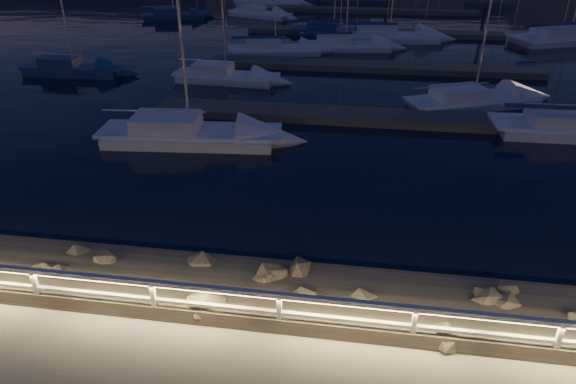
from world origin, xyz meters
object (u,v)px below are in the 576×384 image
(guard_rail, at_px, (366,312))
(sailboat_c, at_px, (471,99))
(sailboat_g, at_px, (332,30))
(sailboat_j, at_px, (343,44))
(sailboat_k, at_px, (387,36))
(sailboat_n, at_px, (258,13))
(sailboat_a, at_px, (71,68))
(sailboat_m, at_px, (267,2))
(sailboat_f, at_px, (273,49))
(sailboat_l, at_px, (567,37))
(sailboat_i, at_px, (172,15))
(sailboat_e, at_px, (223,75))
(sailboat_b, at_px, (185,132))

(guard_rail, distance_m, sailboat_c, 19.89)
(sailboat_g, bearing_deg, sailboat_j, -70.02)
(sailboat_k, bearing_deg, sailboat_g, 150.40)
(sailboat_c, height_order, sailboat_n, sailboat_c)
(sailboat_a, bearing_deg, sailboat_m, 75.12)
(sailboat_f, xyz_separation_m, sailboat_l, (23.05, 7.62, 0.06))
(sailboat_i, distance_m, sailboat_k, 22.55)
(sailboat_g, relative_size, sailboat_i, 1.12)
(sailboat_n, bearing_deg, guard_rail, -54.56)
(sailboat_c, height_order, sailboat_g, sailboat_c)
(sailboat_k, bearing_deg, sailboat_j, -140.02)
(guard_rail, bearing_deg, sailboat_g, 95.43)
(sailboat_i, relative_size, sailboat_j, 0.89)
(sailboat_e, bearing_deg, sailboat_l, 35.15)
(sailboat_b, height_order, sailboat_n, sailboat_b)
(sailboat_j, bearing_deg, sailboat_b, -114.47)
(sailboat_n, bearing_deg, sailboat_g, -23.86)
(sailboat_g, xyz_separation_m, sailboat_l, (19.26, -0.22, 0.07))
(sailboat_c, bearing_deg, sailboat_n, 99.69)
(sailboat_n, bearing_deg, sailboat_a, -86.99)
(sailboat_c, bearing_deg, guard_rail, -129.04)
(sailboat_k, bearing_deg, sailboat_f, -152.87)
(sailboat_l, xyz_separation_m, sailboat_m, (-27.95, 15.84, 0.01))
(sailboat_b, xyz_separation_m, sailboat_k, (9.44, 23.38, -0.01))
(sailboat_k, bearing_deg, sailboat_c, -83.52)
(guard_rail, xyz_separation_m, sailboat_f, (-7.33, 29.38, -0.96))
(sailboat_j, bearing_deg, sailboat_a, -157.68)
(sailboat_a, distance_m, sailboat_l, 38.18)
(sailboat_i, distance_m, sailboat_m, 12.71)
(sailboat_e, xyz_separation_m, sailboat_k, (10.26, 13.63, 0.03))
(sailboat_e, bearing_deg, sailboat_i, 121.04)
(sailboat_c, bearing_deg, sailboat_f, 117.66)
(sailboat_b, bearing_deg, sailboat_i, 105.86)
(sailboat_f, xyz_separation_m, sailboat_m, (-4.90, 23.46, 0.06))
(sailboat_m, bearing_deg, sailboat_k, -56.86)
(sailboat_k, xyz_separation_m, sailboat_n, (-12.89, 9.99, -0.04))
(sailboat_e, bearing_deg, guard_rail, -63.74)
(sailboat_g, bearing_deg, sailboat_m, 125.72)
(sailboat_l, xyz_separation_m, sailboat_n, (-27.45, 8.35, -0.06))
(sailboat_a, relative_size, sailboat_j, 0.92)
(sailboat_e, relative_size, sailboat_k, 0.77)
(sailboat_e, bearing_deg, sailboat_n, 99.88)
(sailboat_c, height_order, sailboat_j, sailboat_c)
(sailboat_k, bearing_deg, sailboat_a, -154.66)
(guard_rail, distance_m, sailboat_b, 14.59)
(sailboat_g, bearing_deg, sailboat_b, -93.98)
(sailboat_b, distance_m, sailboat_l, 34.67)
(sailboat_c, distance_m, sailboat_m, 38.03)
(sailboat_f, relative_size, sailboat_n, 1.03)
(guard_rail, bearing_deg, sailboat_f, 104.01)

